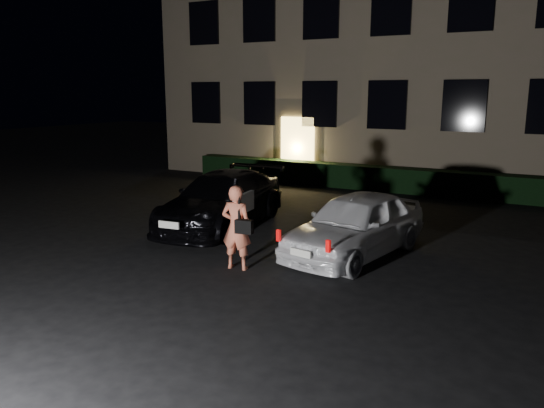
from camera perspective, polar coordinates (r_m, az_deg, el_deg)
The scene contains 6 objects.
ground at distance 10.12m, azimuth -6.26°, elevation -8.14°, with size 80.00×80.00×0.00m, color black.
building at distance 23.56m, azimuth 15.49°, elevation 17.77°, with size 20.00×8.11×12.00m.
hedge at distance 19.33m, azimuth 11.57°, elevation 2.71°, with size 15.00×0.70×0.85m, color black.
sedan at distance 13.90m, azimuth -5.40°, elevation 0.45°, with size 2.45×5.02×1.40m.
hatch at distance 11.49m, azimuth 8.98°, elevation -2.17°, with size 2.37×4.27×1.37m.
man at distance 10.46m, azimuth -3.81°, elevation -2.52°, with size 0.74×0.49×1.70m.
Camera 1 is at (5.42, -7.80, 3.48)m, focal length 35.00 mm.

